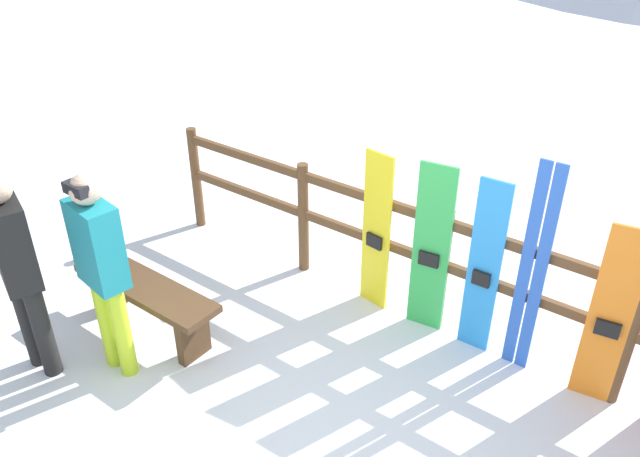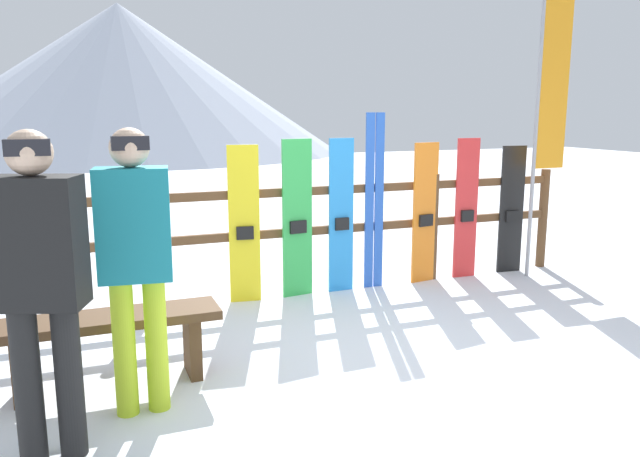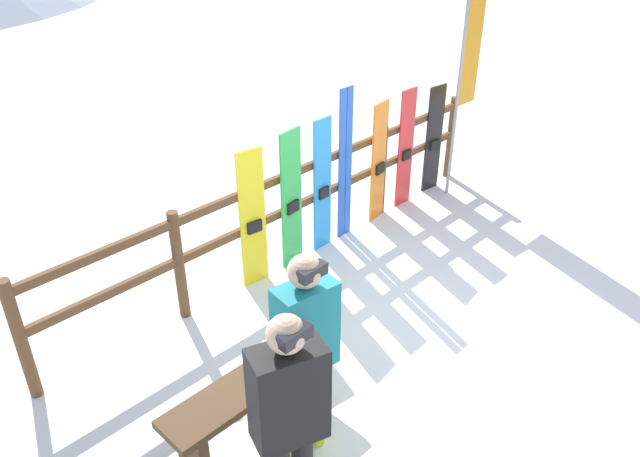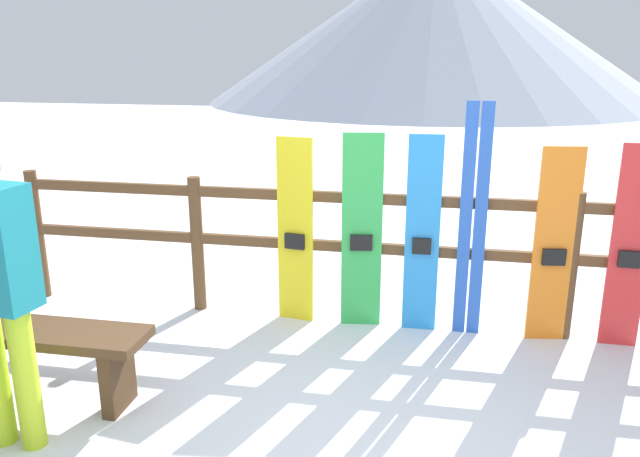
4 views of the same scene
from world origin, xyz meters
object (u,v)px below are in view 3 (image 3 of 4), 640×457
(snowboard_yellow, at_px, (253,220))
(ski_pair_blue, at_px, (345,165))
(snowboard_orange, at_px, (379,163))
(snowboard_red, at_px, (406,149))
(snowboard_blue, at_px, (322,186))
(person_teal, at_px, (306,345))
(snowboard_green, at_px, (291,200))
(person_black, at_px, (289,415))
(rental_flag, at_px, (468,52))
(bench, at_px, (251,394))
(snowboard_black_stripe, at_px, (434,139))

(snowboard_yellow, distance_m, ski_pair_blue, 1.33)
(snowboard_orange, bearing_deg, snowboard_yellow, 180.00)
(snowboard_red, bearing_deg, snowboard_blue, 180.00)
(person_teal, height_order, snowboard_green, person_teal)
(person_black, relative_size, rental_flag, 0.58)
(person_teal, relative_size, snowboard_yellow, 1.15)
(rental_flag, bearing_deg, ski_pair_blue, 172.59)
(bench, bearing_deg, snowboard_black_stripe, 18.85)
(rental_flag, bearing_deg, snowboard_yellow, 175.73)
(snowboard_green, distance_m, snowboard_black_stripe, 2.47)
(snowboard_blue, distance_m, snowboard_orange, 0.94)
(person_black, height_order, ski_pair_blue, ski_pair_blue)
(snowboard_green, relative_size, snowboard_blue, 1.00)
(bench, xyz_separation_m, rental_flag, (4.45, 1.22, 1.44))
(person_black, xyz_separation_m, ski_pair_blue, (2.93, 2.24, -0.11))
(person_teal, bearing_deg, rental_flag, 21.00)
(bench, relative_size, rental_flag, 0.49)
(snowboard_green, xyz_separation_m, snowboard_orange, (1.39, -0.00, -0.03))
(person_teal, distance_m, person_black, 0.60)
(snowboard_blue, distance_m, snowboard_red, 1.44)
(ski_pair_blue, relative_size, snowboard_red, 1.18)
(snowboard_blue, bearing_deg, snowboard_yellow, -180.00)
(snowboard_orange, distance_m, snowboard_red, 0.50)
(person_black, distance_m, snowboard_red, 4.59)
(snowboard_orange, bearing_deg, bench, -155.40)
(snowboard_yellow, xyz_separation_m, rental_flag, (3.17, -0.24, 1.07))
(person_teal, distance_m, rental_flag, 4.67)
(snowboard_orange, bearing_deg, snowboard_black_stripe, -0.00)
(snowboard_yellow, xyz_separation_m, snowboard_blue, (0.97, 0.00, 0.02))
(snowboard_blue, distance_m, rental_flag, 2.45)
(snowboard_red, bearing_deg, snowboard_black_stripe, -0.01)
(ski_pair_blue, bearing_deg, rental_flag, -7.41)
(snowboard_blue, height_order, snowboard_red, snowboard_blue)
(bench, xyz_separation_m, snowboard_green, (1.79, 1.46, 0.39))
(snowboard_red, height_order, snowboard_black_stripe, snowboard_red)
(snowboard_black_stripe, bearing_deg, person_black, -154.01)
(person_black, bearing_deg, bench, 67.41)
(snowboard_blue, relative_size, snowboard_orange, 1.04)
(person_black, height_order, snowboard_red, person_black)
(snowboard_yellow, relative_size, snowboard_black_stripe, 1.05)
(ski_pair_blue, distance_m, rental_flag, 2.08)
(bench, height_order, snowboard_green, snowboard_green)
(snowboard_blue, height_order, ski_pair_blue, ski_pair_blue)
(ski_pair_blue, distance_m, snowboard_black_stripe, 1.67)
(bench, relative_size, snowboard_red, 0.95)
(ski_pair_blue, xyz_separation_m, snowboard_orange, (0.58, -0.00, -0.15))
(person_black, height_order, snowboard_black_stripe, person_black)
(snowboard_orange, bearing_deg, rental_flag, -10.58)
(snowboard_blue, xyz_separation_m, snowboard_red, (1.44, -0.00, -0.01))
(person_teal, distance_m, snowboard_yellow, 2.21)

